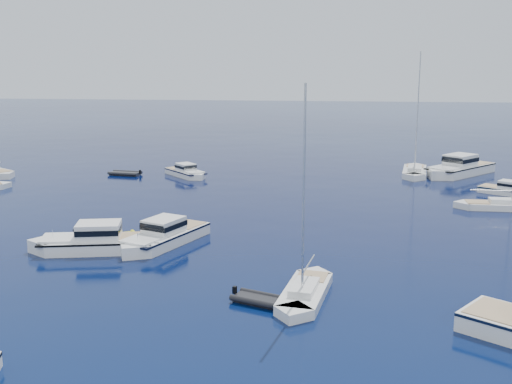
% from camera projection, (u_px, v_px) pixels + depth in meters
% --- Properties ---
extents(ground, '(400.00, 400.00, 0.00)m').
position_uv_depth(ground, '(291.00, 335.00, 32.51)').
color(ground, '#071D49').
rests_on(ground, ground).
extents(motor_cruiser_left, '(6.46, 10.38, 2.61)m').
position_uv_depth(motor_cruiser_left, '(163.00, 244.00, 48.61)').
color(motor_cruiser_left, white).
rests_on(motor_cruiser_left, ground).
extents(motor_cruiser_centre, '(11.03, 5.47, 2.78)m').
position_uv_depth(motor_cruiser_centre, '(97.00, 251.00, 47.00)').
color(motor_cruiser_centre, silver).
rests_on(motor_cruiser_centre, ground).
extents(motor_cruiser_far_r, '(7.32, 6.03, 1.93)m').
position_uv_depth(motor_cruiser_far_r, '(511.00, 195.00, 66.68)').
color(motor_cruiser_far_r, white).
rests_on(motor_cruiser_far_r, ground).
extents(motor_cruiser_distant, '(11.18, 11.96, 3.30)m').
position_uv_depth(motor_cruiser_distant, '(458.00, 175.00, 78.55)').
color(motor_cruiser_distant, white).
rests_on(motor_cruiser_distant, ground).
extents(motor_cruiser_horizon, '(7.08, 7.37, 2.05)m').
position_uv_depth(motor_cruiser_horizon, '(187.00, 176.00, 77.54)').
color(motor_cruiser_horizon, white).
rests_on(motor_cruiser_horizon, ground).
extents(sailboat_fore, '(3.64, 9.29, 13.29)m').
position_uv_depth(sailboat_fore, '(305.00, 298.00, 37.63)').
color(sailboat_fore, silver).
rests_on(sailboat_fore, ground).
extents(sailboat_centre, '(9.39, 2.47, 13.79)m').
position_uv_depth(sailboat_centre, '(501.00, 209.00, 60.30)').
color(sailboat_centre, white).
rests_on(sailboat_centre, ground).
extents(sailboat_sails_r, '(4.23, 11.00, 15.76)m').
position_uv_depth(sailboat_sails_r, '(414.00, 174.00, 78.81)').
color(sailboat_sails_r, white).
rests_on(sailboat_sails_r, ground).
extents(tender_yellow, '(3.29, 3.89, 0.95)m').
position_uv_depth(tender_yellow, '(128.00, 241.00, 49.55)').
color(tender_yellow, '#C8CA0B').
rests_on(tender_yellow, ground).
extents(tender_grey_near, '(3.97, 3.07, 0.95)m').
position_uv_depth(tender_grey_near, '(260.00, 303.00, 36.73)').
color(tender_grey_near, black).
rests_on(tender_grey_near, ground).
extents(tender_grey_far, '(4.40, 2.75, 0.95)m').
position_uv_depth(tender_grey_far, '(125.00, 175.00, 78.43)').
color(tender_grey_far, black).
rests_on(tender_grey_far, ground).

